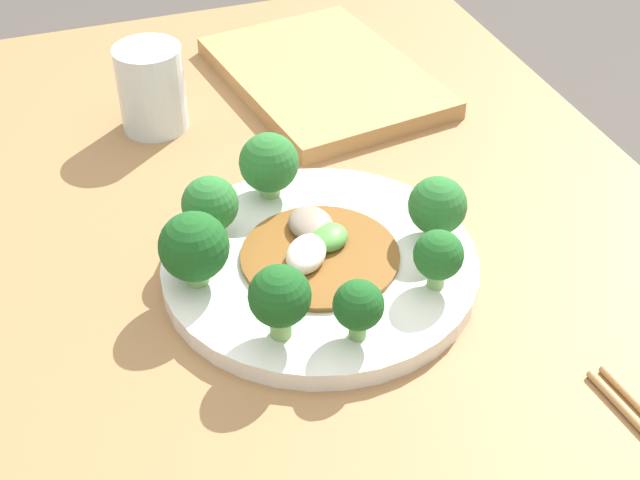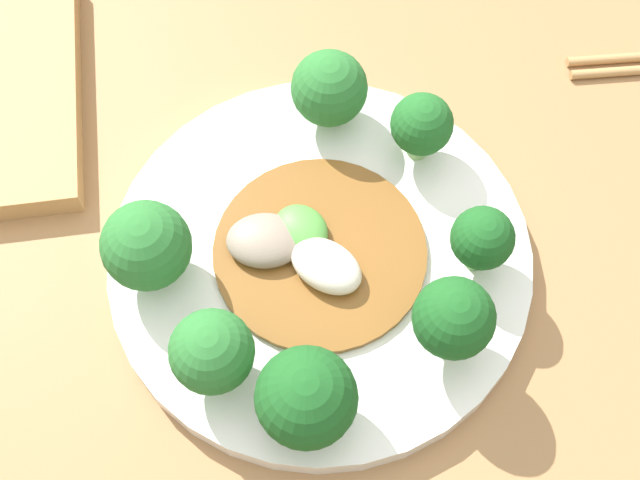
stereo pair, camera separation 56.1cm
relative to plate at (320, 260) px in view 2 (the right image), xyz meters
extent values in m
cube|color=olive|center=(-0.02, -0.03, -0.39)|extent=(1.09, 0.80, 0.76)
cylinder|color=white|center=(0.00, 0.00, 0.00)|extent=(0.28, 0.28, 0.02)
cylinder|color=#7AAD5B|center=(0.08, -0.06, 0.02)|extent=(0.02, 0.02, 0.02)
sphere|color=#19511E|center=(0.08, -0.06, 0.05)|extent=(0.05, 0.05, 0.05)
cylinder|color=#89B76B|center=(-0.11, -0.01, 0.02)|extent=(0.02, 0.02, 0.01)
sphere|color=#286B2D|center=(-0.11, -0.01, 0.04)|extent=(0.06, 0.06, 0.06)
cylinder|color=#70A356|center=(-0.06, -0.08, 0.02)|extent=(0.02, 0.02, 0.02)
sphere|color=#286B2D|center=(-0.06, -0.08, 0.04)|extent=(0.05, 0.05, 0.05)
cylinder|color=#7AAD5B|center=(0.00, 0.11, 0.02)|extent=(0.02, 0.02, 0.01)
sphere|color=#286B2D|center=(0.00, 0.11, 0.04)|extent=(0.05, 0.05, 0.05)
cylinder|color=#70A356|center=(0.10, 0.00, 0.02)|extent=(0.01, 0.01, 0.02)
sphere|color=#19511E|center=(0.10, 0.00, 0.04)|extent=(0.04, 0.04, 0.04)
cylinder|color=#89B76B|center=(0.07, 0.08, 0.02)|extent=(0.01, 0.01, 0.02)
sphere|color=#1E5B23|center=(0.07, 0.08, 0.04)|extent=(0.04, 0.04, 0.04)
cylinder|color=#89B76B|center=(-0.01, -0.11, 0.02)|extent=(0.02, 0.02, 0.01)
sphere|color=#19511E|center=(-0.01, -0.11, 0.05)|extent=(0.06, 0.06, 0.06)
cylinder|color=brown|center=(0.00, 0.00, 0.01)|extent=(0.14, 0.14, 0.00)
ellipsoid|color=#4C933D|center=(-0.01, 0.01, 0.02)|extent=(0.05, 0.05, 0.02)
ellipsoid|color=gray|center=(-0.04, 0.00, 0.02)|extent=(0.05, 0.04, 0.02)
ellipsoid|color=silver|center=(0.00, -0.01, 0.02)|extent=(0.06, 0.06, 0.02)
camera|label=1|loc=(0.56, -0.20, 0.51)|focal=50.00mm
camera|label=2|loc=(0.00, -0.25, 0.53)|focal=50.00mm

